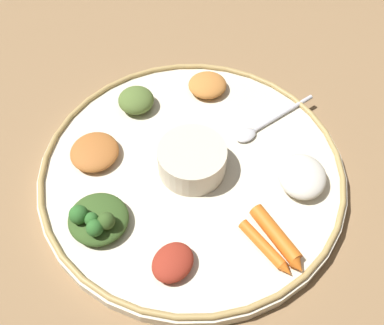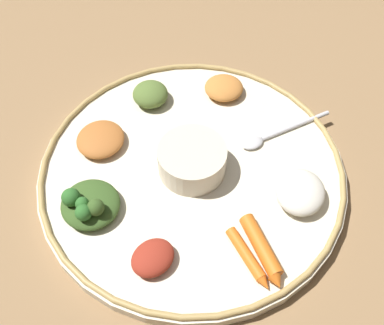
{
  "view_description": "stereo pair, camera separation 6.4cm",
  "coord_description": "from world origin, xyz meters",
  "px_view_note": "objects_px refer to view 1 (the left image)",
  "views": [
    {
      "loc": [
        -0.29,
        0.24,
        0.55
      ],
      "look_at": [
        0.0,
        0.0,
        0.03
      ],
      "focal_mm": 42.39,
      "sensor_mm": 36.0,
      "label": 1
    },
    {
      "loc": [
        -0.32,
        0.19,
        0.55
      ],
      "look_at": [
        0.0,
        0.0,
        0.03
      ],
      "focal_mm": 42.39,
      "sensor_mm": 36.0,
      "label": 2
    }
  ],
  "objects_px": {
    "center_bowl": "(192,159)",
    "carrot_near_spoon": "(265,247)",
    "carrot_outer": "(278,237)",
    "spoon": "(263,125)",
    "greens_pile": "(97,219)"
  },
  "relations": [
    {
      "from": "center_bowl",
      "to": "carrot_near_spoon",
      "type": "xyz_separation_m",
      "value": [
        -0.16,
        0.01,
        -0.02
      ]
    },
    {
      "from": "greens_pile",
      "to": "carrot_near_spoon",
      "type": "relative_size",
      "value": 1.13
    },
    {
      "from": "center_bowl",
      "to": "greens_pile",
      "type": "bearing_deg",
      "value": 86.44
    },
    {
      "from": "greens_pile",
      "to": "carrot_outer",
      "type": "relative_size",
      "value": 1.0
    },
    {
      "from": "spoon",
      "to": "carrot_outer",
      "type": "height_order",
      "value": "carrot_outer"
    },
    {
      "from": "center_bowl",
      "to": "greens_pile",
      "type": "height_order",
      "value": "greens_pile"
    },
    {
      "from": "spoon",
      "to": "greens_pile",
      "type": "distance_m",
      "value": 0.29
    },
    {
      "from": "spoon",
      "to": "carrot_near_spoon",
      "type": "bearing_deg",
      "value": 135.25
    },
    {
      "from": "center_bowl",
      "to": "carrot_outer",
      "type": "relative_size",
      "value": 0.96
    },
    {
      "from": "greens_pile",
      "to": "carrot_outer",
      "type": "distance_m",
      "value": 0.23
    },
    {
      "from": "spoon",
      "to": "carrot_outer",
      "type": "relative_size",
      "value": 1.54
    },
    {
      "from": "spoon",
      "to": "center_bowl",
      "type": "bearing_deg",
      "value": 85.8
    },
    {
      "from": "center_bowl",
      "to": "carrot_near_spoon",
      "type": "bearing_deg",
      "value": 175.86
    },
    {
      "from": "carrot_near_spoon",
      "to": "carrot_outer",
      "type": "distance_m",
      "value": 0.02
    },
    {
      "from": "carrot_outer",
      "to": "center_bowl",
      "type": "bearing_deg",
      "value": 3.63
    }
  ]
}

